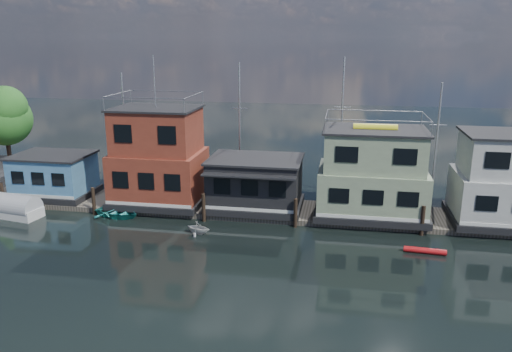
% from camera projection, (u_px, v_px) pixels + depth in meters
% --- Properties ---
extents(ground, '(160.00, 160.00, 0.00)m').
position_uv_depth(ground, '(228.00, 281.00, 28.76)').
color(ground, black).
rests_on(ground, ground).
extents(dock, '(48.00, 5.00, 0.40)m').
position_uv_depth(dock, '(262.00, 210.00, 40.09)').
color(dock, '#595147').
rests_on(dock, ground).
extents(houseboat_blue, '(6.40, 4.90, 3.66)m').
position_uv_depth(houseboat_blue, '(54.00, 175.00, 42.57)').
color(houseboat_blue, black).
rests_on(houseboat_blue, dock).
extents(houseboat_red, '(7.40, 5.90, 11.86)m').
position_uv_depth(houseboat_red, '(159.00, 158.00, 40.47)').
color(houseboat_red, black).
rests_on(houseboat_red, dock).
extents(houseboat_dark, '(7.40, 6.10, 4.06)m').
position_uv_depth(houseboat_dark, '(255.00, 183.00, 39.56)').
color(houseboat_dark, black).
rests_on(houseboat_dark, dock).
extents(houseboat_green, '(8.40, 5.90, 7.03)m').
position_uv_depth(houseboat_green, '(372.00, 175.00, 37.76)').
color(houseboat_green, black).
rests_on(houseboat_green, dock).
extents(pilings, '(42.28, 0.28, 2.20)m').
position_uv_depth(pilings, '(251.00, 210.00, 37.25)').
color(pilings, '#2D2116').
rests_on(pilings, ground).
extents(background_masts, '(36.40, 0.16, 12.00)m').
position_uv_depth(background_masts, '(327.00, 133.00, 43.54)').
color(background_masts, silver).
rests_on(background_masts, ground).
extents(dinghy_teal, '(4.25, 3.50, 0.77)m').
position_uv_depth(dinghy_teal, '(118.00, 212.00, 39.01)').
color(dinghy_teal, teal).
rests_on(dinghy_teal, ground).
extents(dinghy_white, '(2.13, 1.95, 0.96)m').
position_uv_depth(dinghy_white, '(198.00, 228.00, 35.58)').
color(dinghy_white, silver).
rests_on(dinghy_white, ground).
extents(red_kayak, '(2.69, 0.63, 0.39)m').
position_uv_depth(red_kayak, '(425.00, 251.00, 32.43)').
color(red_kayak, red).
rests_on(red_kayak, ground).
extents(tarp_runabout, '(5.01, 2.67, 1.93)m').
position_uv_depth(tarp_runabout, '(12.00, 207.00, 39.06)').
color(tarp_runabout, silver).
rests_on(tarp_runabout, ground).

